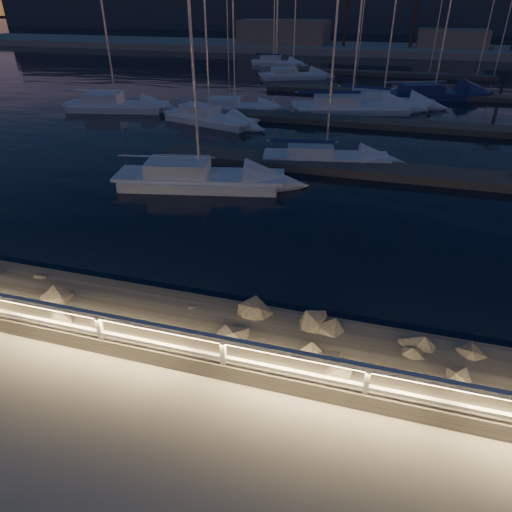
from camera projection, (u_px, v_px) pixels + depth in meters
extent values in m
plane|color=gray|center=(314.00, 394.00, 9.53)|extent=(400.00, 400.00, 0.00)
cube|color=gray|center=(288.00, 509.00, 7.49)|extent=(240.00, 5.00, 0.20)
cube|color=slate|center=(324.00, 358.00, 10.93)|extent=(240.00, 3.45, 1.29)
plane|color=black|center=(396.00, 50.00, 76.51)|extent=(320.00, 320.00, 0.00)
plane|color=black|center=(311.00, 433.00, 10.12)|extent=(400.00, 400.00, 0.00)
cube|color=silver|center=(101.00, 333.00, 10.49)|extent=(0.11, 0.11, 1.00)
cube|color=silver|center=(223.00, 358.00, 9.77)|extent=(0.11, 0.11, 1.00)
cube|color=silver|center=(366.00, 387.00, 9.04)|extent=(0.11, 0.11, 1.00)
cube|color=silver|center=(318.00, 358.00, 9.03)|extent=(44.00, 0.12, 0.12)
cube|color=silver|center=(316.00, 377.00, 9.28)|extent=(44.00, 0.09, 0.09)
cube|color=#FFC872|center=(317.00, 362.00, 9.06)|extent=(44.00, 0.04, 0.03)
sphere|color=slate|center=(338.00, 383.00, 9.80)|extent=(0.83, 0.83, 0.83)
sphere|color=slate|center=(480.00, 375.00, 10.45)|extent=(0.82, 0.82, 0.82)
cube|color=#5C554C|center=(368.00, 170.00, 23.06)|extent=(22.00, 2.00, 0.40)
cube|color=#5C554C|center=(379.00, 123.00, 31.40)|extent=(22.00, 2.00, 0.40)
cube|color=#5C554C|center=(386.00, 93.00, 41.40)|extent=(22.00, 2.00, 0.40)
cube|color=#5C554C|center=(391.00, 74.00, 51.40)|extent=(22.00, 2.00, 0.40)
cube|color=gray|center=(396.00, 51.00, 71.31)|extent=(160.00, 14.00, 1.20)
cube|color=gray|center=(284.00, 34.00, 74.69)|extent=(14.00, 8.00, 4.00)
cube|color=gray|center=(452.00, 41.00, 69.46)|extent=(10.00, 6.00, 3.00)
cylinder|color=brown|center=(347.00, 8.00, 68.68)|extent=(0.44, 0.44, 10.50)
cylinder|color=brown|center=(415.00, 14.00, 67.46)|extent=(0.44, 0.44, 9.00)
cube|color=#313D4D|center=(404.00, 11.00, 115.90)|extent=(220.00, 30.00, 14.00)
cube|color=#313D4D|center=(199.00, 1.00, 137.82)|extent=(120.00, 25.00, 18.00)
cube|color=white|center=(117.00, 109.00, 35.71)|extent=(7.63, 3.88, 0.62)
cube|color=white|center=(116.00, 104.00, 35.52)|extent=(8.15, 3.65, 0.17)
cube|color=white|center=(103.00, 98.00, 35.39)|extent=(3.15, 2.37, 0.73)
cylinder|color=silver|center=(103.00, 10.00, 32.32)|extent=(0.13, 0.13, 12.66)
cylinder|color=silver|center=(95.00, 90.00, 35.14)|extent=(4.48, 1.03, 0.09)
cube|color=white|center=(200.00, 183.00, 21.58)|extent=(7.64, 3.91, 0.57)
cube|color=white|center=(200.00, 175.00, 21.40)|extent=(8.15, 3.68, 0.15)
cube|color=white|center=(178.00, 167.00, 21.28)|extent=(3.15, 2.38, 0.67)
cylinder|color=silver|center=(190.00, 22.00, 18.21)|extent=(0.12, 0.12, 12.65)
cylinder|color=silver|center=(166.00, 156.00, 21.06)|extent=(4.47, 1.04, 0.08)
cube|color=white|center=(210.00, 121.00, 32.13)|extent=(6.92, 4.02, 0.56)
cube|color=white|center=(210.00, 116.00, 31.95)|extent=(7.34, 3.86, 0.15)
cube|color=white|center=(200.00, 110.00, 32.21)|extent=(2.92, 2.32, 0.66)
cylinder|color=silver|center=(205.00, 24.00, 29.07)|extent=(0.12, 0.12, 11.39)
cylinder|color=silver|center=(194.00, 101.00, 32.18)|extent=(3.95, 1.28, 0.08)
cube|color=white|center=(325.00, 161.00, 24.41)|extent=(6.38, 3.18, 0.48)
cube|color=white|center=(326.00, 156.00, 24.26)|extent=(6.82, 2.98, 0.13)
cube|color=white|center=(310.00, 150.00, 24.17)|extent=(2.63, 1.96, 0.56)
cylinder|color=silver|center=(334.00, 44.00, 21.59)|extent=(0.10, 0.10, 10.60)
cylinder|color=silver|center=(303.00, 141.00, 23.99)|extent=(3.76, 0.81, 0.07)
cube|color=white|center=(351.00, 110.00, 35.31)|extent=(8.88, 5.03, 0.61)
cube|color=white|center=(351.00, 105.00, 35.12)|extent=(9.43, 4.82, 0.17)
cube|color=white|center=(337.00, 100.00, 34.93)|extent=(3.73, 2.93, 0.72)
cylinder|color=silver|center=(330.00, 92.00, 34.66)|extent=(5.09, 1.54, 0.09)
cube|color=white|center=(235.00, 110.00, 35.44)|extent=(6.41, 3.48, 0.48)
cube|color=white|center=(235.00, 106.00, 35.29)|extent=(6.83, 3.31, 0.13)
cube|color=white|center=(224.00, 102.00, 35.17)|extent=(2.67, 2.06, 0.56)
cylinder|color=silver|center=(233.00, 28.00, 32.62)|extent=(0.10, 0.10, 10.59)
cylinder|color=silver|center=(218.00, 96.00, 34.96)|extent=(3.71, 1.01, 0.07)
cube|color=white|center=(382.00, 103.00, 37.50)|extent=(7.62, 3.32, 0.53)
cube|color=white|center=(383.00, 99.00, 37.33)|extent=(8.18, 3.03, 0.14)
cube|color=white|center=(371.00, 94.00, 37.51)|extent=(3.07, 2.17, 0.63)
cylinder|color=silver|center=(395.00, 9.00, 34.10)|extent=(0.12, 0.12, 12.80)
cylinder|color=silver|center=(365.00, 87.00, 37.44)|extent=(4.59, 0.63, 0.08)
cube|color=navy|center=(433.00, 97.00, 39.97)|extent=(9.25, 6.18, 0.59)
cube|color=navy|center=(434.00, 92.00, 39.78)|extent=(9.75, 6.07, 0.16)
cube|color=navy|center=(421.00, 88.00, 39.46)|extent=(4.02, 3.38, 0.70)
cylinder|color=silver|center=(416.00, 82.00, 39.13)|extent=(5.09, 2.26, 0.09)
cube|color=white|center=(277.00, 64.00, 59.12)|extent=(6.33, 2.67, 0.52)
cube|color=white|center=(277.00, 61.00, 58.96)|extent=(6.81, 2.41, 0.14)
cube|color=white|center=(270.00, 58.00, 59.07)|extent=(2.54, 1.77, 0.62)
cylinder|color=silver|center=(278.00, 14.00, 56.26)|extent=(0.11, 0.11, 10.68)
cylinder|color=silver|center=(267.00, 54.00, 58.97)|extent=(3.83, 0.47, 0.08)
cube|color=white|center=(293.00, 77.00, 49.52)|extent=(7.18, 4.82, 0.53)
cube|color=white|center=(293.00, 74.00, 49.35)|extent=(7.57, 4.73, 0.15)
cube|color=white|center=(284.00, 71.00, 49.08)|extent=(3.12, 2.63, 0.63)
cylinder|color=silver|center=(295.00, 11.00, 46.36)|extent=(0.12, 0.12, 11.87)
cylinder|color=silver|center=(280.00, 66.00, 48.79)|extent=(3.95, 1.78, 0.08)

